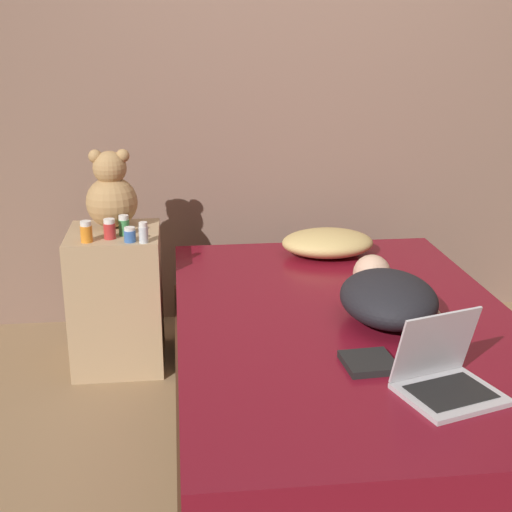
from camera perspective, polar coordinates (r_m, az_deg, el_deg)
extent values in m
plane|color=#937551|center=(3.01, 7.04, -13.80)|extent=(12.00, 12.00, 0.00)
cube|color=#846656|center=(3.87, 3.17, 13.82)|extent=(8.00, 0.06, 2.60)
cube|color=#4C331E|center=(2.94, 7.14, -11.45)|extent=(1.34, 2.09, 0.28)
cube|color=maroon|center=(2.82, 7.34, -7.00)|extent=(1.32, 2.04, 0.22)
cube|color=tan|center=(3.49, -11.04, -3.33)|extent=(0.42, 0.45, 0.66)
ellipsoid|color=tan|center=(3.50, 5.74, 1.06)|extent=(0.45, 0.35, 0.12)
ellipsoid|color=black|center=(2.75, 10.54, -3.33)|extent=(0.40, 0.51, 0.18)
sphere|color=#DBAD8E|center=(3.04, 9.25, -1.38)|extent=(0.16, 0.16, 0.16)
cylinder|color=#DBAD8E|center=(2.84, 13.61, -4.17)|extent=(0.07, 0.22, 0.06)
cube|color=silver|center=(2.28, 15.29, -10.63)|extent=(0.35, 0.32, 0.02)
cube|color=black|center=(2.27, 15.31, -10.42)|extent=(0.27, 0.23, 0.00)
cube|color=silver|center=(2.29, 14.15, -6.90)|extent=(0.29, 0.15, 0.23)
cube|color=black|center=(2.29, 14.15, -6.90)|extent=(0.26, 0.13, 0.21)
sphere|color=tan|center=(3.44, -11.46, 4.25)|extent=(0.24, 0.24, 0.24)
sphere|color=tan|center=(3.40, -11.63, 6.93)|extent=(0.16, 0.16, 0.16)
sphere|color=tan|center=(3.40, -12.76, 7.79)|extent=(0.06, 0.06, 0.06)
sphere|color=tan|center=(3.39, -10.62, 7.89)|extent=(0.06, 0.06, 0.06)
cylinder|color=#3D8E4C|center=(3.31, -10.51, 2.26)|extent=(0.05, 0.05, 0.07)
cylinder|color=white|center=(3.30, -10.56, 3.05)|extent=(0.05, 0.05, 0.02)
cylinder|color=orange|center=(3.24, -13.41, 1.74)|extent=(0.05, 0.05, 0.07)
cylinder|color=white|center=(3.23, -13.48, 2.55)|extent=(0.05, 0.05, 0.02)
cylinder|color=silver|center=(3.18, -8.99, 1.69)|extent=(0.04, 0.04, 0.07)
cylinder|color=white|center=(3.17, -9.03, 2.51)|extent=(0.04, 0.04, 0.02)
cylinder|color=#B72D2D|center=(3.27, -11.63, 1.98)|extent=(0.05, 0.05, 0.07)
cylinder|color=white|center=(3.26, -11.68, 2.75)|extent=(0.05, 0.05, 0.02)
cylinder|color=#3866B2|center=(3.20, -10.06, 1.58)|extent=(0.05, 0.05, 0.05)
cylinder|color=white|center=(3.20, -10.09, 2.15)|extent=(0.05, 0.05, 0.01)
cube|color=black|center=(2.41, 9.01, -8.41)|extent=(0.18, 0.18, 0.02)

